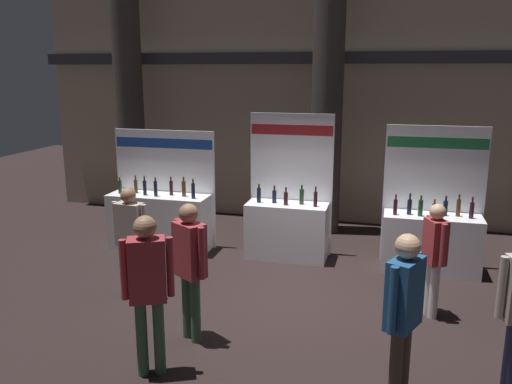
# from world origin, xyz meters

# --- Properties ---
(ground_plane) EXTENTS (26.56, 26.56, 0.00)m
(ground_plane) POSITION_xyz_m (0.00, 0.00, 0.00)
(ground_plane) COLOR black
(hall_colonnade) EXTENTS (13.28, 1.28, 6.41)m
(hall_colonnade) POSITION_xyz_m (0.00, 4.25, 3.11)
(hall_colonnade) COLOR gray
(hall_colonnade) RESTS_ON ground_plane
(exhibitor_booth_0) EXTENTS (1.97, 0.66, 2.20)m
(exhibitor_booth_0) POSITION_xyz_m (-2.81, 1.66, 0.60)
(exhibitor_booth_0) COLOR white
(exhibitor_booth_0) RESTS_ON ground_plane
(exhibitor_booth_1) EXTENTS (1.50, 0.66, 2.55)m
(exhibitor_booth_1) POSITION_xyz_m (-0.42, 1.80, 0.62)
(exhibitor_booth_1) COLOR white
(exhibitor_booth_1) RESTS_ON ground_plane
(exhibitor_booth_2) EXTENTS (1.64, 0.66, 2.40)m
(exhibitor_booth_2) POSITION_xyz_m (2.02, 1.77, 0.60)
(exhibitor_booth_2) COLOR white
(exhibitor_booth_2) RESTS_ON ground_plane
(visitor_0) EXTENTS (0.48, 0.42, 1.75)m
(visitor_0) POSITION_xyz_m (-0.98, -1.42, 1.05)
(visitor_0) COLOR #33563D
(visitor_0) RESTS_ON ground_plane
(visitor_1) EXTENTS (0.33, 0.44, 1.58)m
(visitor_1) POSITION_xyz_m (1.93, 0.02, 0.91)
(visitor_1) COLOR silver
(visitor_1) RESTS_ON ground_plane
(visitor_3) EXTENTS (0.52, 0.39, 1.82)m
(visitor_3) POSITION_xyz_m (-1.13, -2.26, 1.10)
(visitor_3) COLOR #33563D
(visitor_3) RESTS_ON ground_plane
(visitor_4) EXTENTS (0.56, 0.26, 1.65)m
(visitor_4) POSITION_xyz_m (-2.30, -0.43, 0.98)
(visitor_4) COLOR #33563D
(visitor_4) RESTS_ON ground_plane
(visitor_7) EXTENTS (0.38, 0.55, 1.81)m
(visitor_7) POSITION_xyz_m (1.50, -2.16, 1.09)
(visitor_7) COLOR #47382D
(visitor_7) RESTS_ON ground_plane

